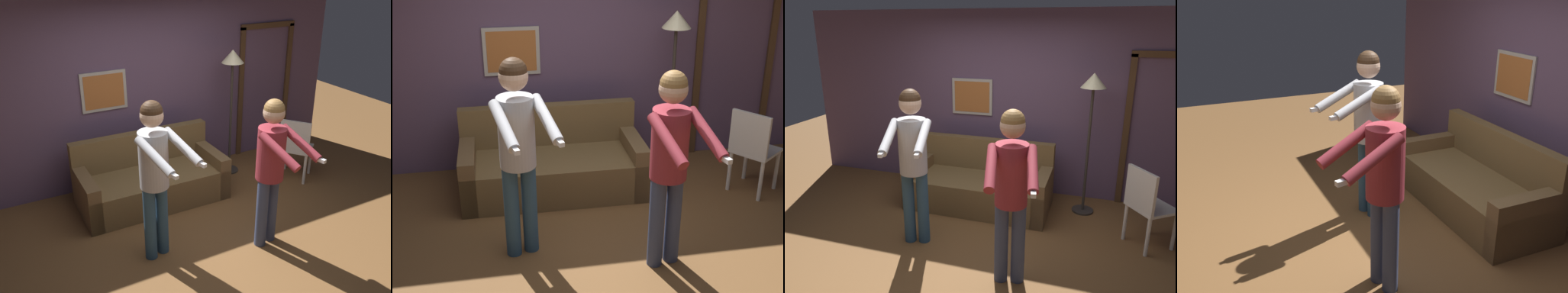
% 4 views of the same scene
% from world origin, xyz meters
% --- Properties ---
extents(ground_plane, '(12.00, 12.00, 0.00)m').
position_xyz_m(ground_plane, '(0.00, 0.00, 0.00)').
color(ground_plane, brown).
extents(back_wall_assembly, '(6.40, 0.10, 2.60)m').
position_xyz_m(back_wall_assembly, '(0.02, 1.98, 1.30)').
color(back_wall_assembly, '#5E4663').
rests_on(back_wall_assembly, ground_plane).
extents(couch, '(1.91, 0.86, 0.87)m').
position_xyz_m(couch, '(-0.21, 1.26, 0.28)').
color(couch, brown).
rests_on(couch, ground_plane).
extents(torchiere_lamp, '(0.31, 0.31, 1.84)m').
position_xyz_m(torchiere_lamp, '(1.16, 1.50, 1.50)').
color(torchiere_lamp, '#332D28').
rests_on(torchiere_lamp, ground_plane).
extents(person_standing_left, '(0.55, 0.75, 1.76)m').
position_xyz_m(person_standing_left, '(-0.61, 0.14, 1.08)').
color(person_standing_left, '#2B4D6B').
rests_on(person_standing_left, ground_plane).
extents(person_standing_right, '(0.53, 0.67, 1.71)m').
position_xyz_m(person_standing_right, '(0.57, -0.23, 1.03)').
color(person_standing_right, '#3A4669').
rests_on(person_standing_right, ground_plane).
extents(dining_chair_distant, '(0.59, 0.59, 0.93)m').
position_xyz_m(dining_chair_distant, '(1.84, 0.83, 0.53)').
color(dining_chair_distant, silver).
rests_on(dining_chair_distant, ground_plane).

